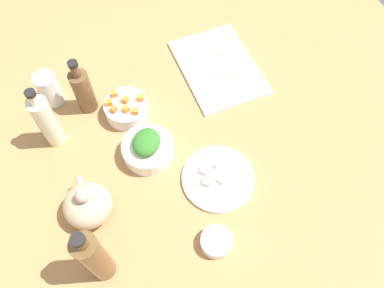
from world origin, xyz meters
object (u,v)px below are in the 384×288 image
Objects in this scene: bottle_0 at (47,121)px; bowl_greens at (148,150)px; bowl_carrots at (127,109)px; bottle_2 at (83,90)px; bowl_small_side at (216,242)px; teapot at (88,205)px; drinking_glass_0 at (49,89)px; plate_tofu at (218,178)px; cutting_board at (218,67)px; bottle_1 at (94,257)px.

bowl_greens is at bearing -122.97° from bottle_0.
bottle_2 is at bearing 54.57° from bowl_carrots.
teapot is (21.86, 28.69, 3.43)cm from bowl_small_side.
teapot is 0.63× the size of bottle_0.
drinking_glass_0 reaches higher than bowl_small_side.
bottle_2 reaches higher than drinking_glass_0.
plate_tofu is 19.22cm from bowl_small_side.
plate_tofu is 37.70cm from teapot.
bowl_greens is 1.02× the size of teapot.
bowl_carrots is (32.65, 17.46, 2.15)cm from plate_tofu.
bowl_carrots is 0.66× the size of bottle_2.
bottle_0 reaches higher than bottle_2.
teapot reaches higher than bowl_small_side.
teapot reaches higher than cutting_board.
bottle_0 is (27.40, 3.80, 4.97)cm from teapot.
bowl_small_side is (-33.17, -7.68, -0.85)cm from bowl_greens.
bottle_2 is (57.63, 19.92, 6.77)cm from bowl_small_side.
bowl_small_side is 0.73× the size of drinking_glass_0.
bowl_small_side is at bearing 154.88° from cutting_board.
bottle_2 is (7.76, 10.90, 5.83)cm from bowl_carrots.
drinking_glass_0 is (47.28, 38.38, 5.31)cm from plate_tofu.
bowl_greens is 30.52cm from bottle_0.
cutting_board is at bearing -58.05° from teapot.
cutting_board is at bearing -98.41° from drinking_glass_0.
drinking_glass_0 is (6.87, 10.02, -2.67)cm from bottle_2.
cutting_board is 1.45× the size of bottle_0.
bowl_greens is 0.55× the size of bottle_1.
plate_tofu is at bearing -97.12° from teapot.
bottle_2 is at bearing 26.59° from bowl_greens.
teapot is (-11.31, 21.01, 2.58)cm from bowl_greens.
plate_tofu is 52.85cm from bottle_0.
bottle_2 is at bearing 35.07° from plate_tofu.
teapot is 42.67cm from drinking_glass_0.
bottle_1 is 1.32× the size of bottle_2.
bowl_small_side is 61.36cm from bottle_2.
bottle_1 is (-27.98, 22.11, 9.75)cm from bowl_greens.
bowl_greens is 27.99cm from bottle_2.
bowl_greens is 1.11× the size of bowl_carrots.
plate_tofu is at bearing -134.69° from bowl_greens.
bowl_small_side is at bearing -127.31° from teapot.
cutting_board is 62.07cm from bowl_small_side.
bottle_1 is at bearing 141.68° from bowl_greens.
bottle_0 is at bearing 91.50° from bowl_carrots.
plate_tofu is at bearing -151.86° from bowl_carrots.
bowl_greens is (-23.02, 34.01, 2.17)cm from cutting_board.
plate_tofu is 1.82× the size of drinking_glass_0.
drinking_glass_0 is at bearing 0.15° from bottle_1.
bottle_2 is (8.37, -12.56, -1.63)cm from bottle_0.
plate_tofu is 1.01× the size of bottle_2.
cutting_board is 1.62× the size of plate_tofu.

